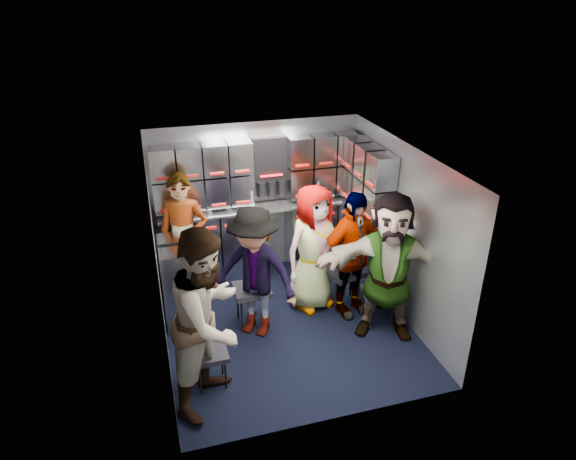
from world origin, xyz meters
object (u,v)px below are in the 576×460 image
object	(u,v)px
jump_seat_near_right	(379,295)
attendant_standing	(184,239)
attendant_arc_b	(254,273)
jump_seat_center	(308,272)
jump_seat_mid_right	(344,274)
jump_seat_mid_left	(252,292)
attendant_arc_a	(209,319)
attendant_arc_e	(389,267)
attendant_arc_d	(351,255)
attendant_arc_c	(313,248)
jump_seat_near_left	(210,355)

from	to	relation	value
jump_seat_near_right	attendant_standing	size ratio (longest dim) A/B	0.26
attendant_arc_b	jump_seat_near_right	bearing A→B (deg)	28.85
jump_seat_center	jump_seat_mid_right	bearing A→B (deg)	-35.13
jump_seat_mid_left	attendant_arc_a	distance (m)	1.35
jump_seat_mid_left	jump_seat_mid_right	bearing A→B (deg)	3.86
attendant_standing	attendant_arc_e	xyz separation A→B (m)	(2.10, -1.35, 0.03)
jump_seat_center	jump_seat_mid_right	distance (m)	0.47
attendant_arc_b	attendant_arc_a	bearing A→B (deg)	-86.52
attendant_standing	attendant_arc_d	distance (m)	2.05
attendant_arc_a	attendant_arc_c	bearing A→B (deg)	-11.97
jump_seat_mid_left	attendant_arc_d	size ratio (longest dim) A/B	0.31
jump_seat_near_left	attendant_standing	bearing A→B (deg)	91.53
jump_seat_mid_left	attendant_arc_e	xyz separation A→B (m)	(1.43, -0.59, 0.43)
attendant_standing	attendant_arc_a	size ratio (longest dim) A/B	0.91
jump_seat_near_left	attendant_arc_a	bearing A→B (deg)	-90.00
jump_seat_near_left	attendant_arc_a	distance (m)	0.59
jump_seat_center	attendant_standing	size ratio (longest dim) A/B	0.28
jump_seat_mid_left	attendant_arc_e	distance (m)	1.61
jump_seat_near_right	attendant_arc_c	world-z (taller)	attendant_arc_c
jump_seat_mid_left	jump_seat_near_right	xyz separation A→B (m)	(1.43, -0.41, -0.04)
jump_seat_mid_right	attendant_arc_b	world-z (taller)	attendant_arc_b
jump_seat_near_left	jump_seat_mid_right	size ratio (longest dim) A/B	0.82
attendant_arc_b	attendant_arc_d	world-z (taller)	attendant_arc_d
attendant_arc_e	attendant_arc_a	bearing A→B (deg)	-141.59
attendant_arc_d	jump_seat_center	bearing A→B (deg)	114.42
jump_seat_near_right	jump_seat_near_left	bearing A→B (deg)	-166.41
jump_seat_near_right	attendant_arc_a	bearing A→B (deg)	-161.78
attendant_arc_b	attendant_arc_c	size ratio (longest dim) A/B	0.98
jump_seat_center	jump_seat_near_right	bearing A→B (deg)	-50.78
attendant_standing	attendant_arc_b	bearing A→B (deg)	-35.86
attendant_arc_a	attendant_arc_c	xyz separation A→B (m)	(1.43, 1.26, -0.12)
jump_seat_mid_left	attendant_arc_c	distance (m)	0.90
attendant_arc_b	attendant_standing	bearing A→B (deg)	163.60
attendant_arc_d	attendant_arc_e	world-z (taller)	attendant_arc_e
jump_seat_near_left	jump_seat_near_right	size ratio (longest dim) A/B	0.92
attendant_standing	jump_seat_near_left	bearing A→B (deg)	-69.88
jump_seat_mid_right	jump_seat_near_right	bearing A→B (deg)	-64.15
jump_seat_mid_right	attendant_arc_a	xyz separation A→B (m)	(-1.82, -1.17, 0.49)
jump_seat_near_right	attendant_arc_a	distance (m)	2.23
attendant_standing	attendant_arc_a	xyz separation A→B (m)	(0.04, -1.85, 0.08)
jump_seat_near_left	jump_seat_mid_left	xyz separation A→B (m)	(0.63, 0.91, 0.08)
jump_seat_center	attendant_arc_c	xyz separation A→B (m)	(-0.00, -0.18, 0.43)
jump_seat_mid_left	jump_seat_near_right	bearing A→B (deg)	-16.06
jump_seat_mid_right	jump_seat_near_right	world-z (taller)	jump_seat_mid_right
attendant_standing	jump_seat_near_right	bearing A→B (deg)	-10.53
jump_seat_near_right	attendant_standing	bearing A→B (deg)	150.88
jump_seat_near_left	attendant_arc_e	distance (m)	2.14
attendant_arc_c	jump_seat_center	bearing A→B (deg)	70.63
jump_seat_mid_left	attendant_arc_c	world-z (taller)	attendant_arc_c
jump_seat_near_left	jump_seat_near_right	distance (m)	2.11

